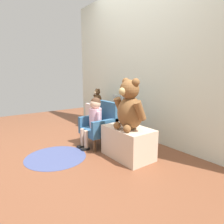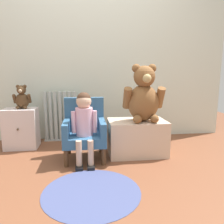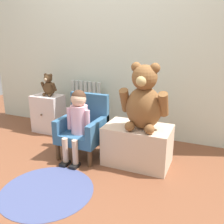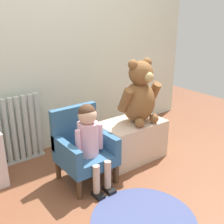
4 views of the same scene
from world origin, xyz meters
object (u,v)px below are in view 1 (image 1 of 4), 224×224
Objects in this scene: low_bench at (128,142)px; large_teddy_bear at (130,107)px; small_dresser at (97,116)px; child_armchair at (101,125)px; floor_rug at (56,157)px; child_figure at (94,115)px; small_teddy_bear at (98,97)px; radiator at (120,114)px.

large_teddy_bear reaches higher than low_bench.
small_dresser is 0.76× the size of low_bench.
floor_rug is at bearing -86.02° from child_armchair.
small_dresser is at bearing 164.46° from low_bench.
floor_rug is (0.05, -0.71, -0.30)m from child_armchair.
child_figure is 0.90m from small_teddy_bear.
small_teddy_bear reaches higher than floor_rug.
child_figure is at bearing 94.69° from floor_rug.
radiator reaches higher than child_armchair.
low_bench is 0.46m from large_teddy_bear.
radiator is at bearing 105.25° from floor_rug.
large_teddy_bear is 2.16× the size of small_teddy_bear.
child_figure is 1.17× the size of large_teddy_bear.
small_teddy_bear reaches higher than child_figure.
small_dresser is at bearing 152.22° from child_armchair.
small_teddy_bear is 1.48m from floor_rug.
child_armchair reaches higher than low_bench.
small_dresser is 0.85m from child_armchair.
low_bench is 0.92m from floor_rug.
low_bench reaches higher than floor_rug.
small_dresser is at bearing -161.69° from small_teddy_bear.
small_teddy_bear is 0.37× the size of floor_rug.
small_dresser is at bearing 125.86° from floor_rug.
small_dresser reaches higher than low_bench.
floor_rug is at bearing -55.43° from small_teddy_bear.
small_dresser is 1.38m from floor_rug.
small_dresser is at bearing 163.78° from large_teddy_bear.
low_bench is at bearing 2.76° from child_armchair.
large_teddy_bear is at bearing 50.66° from floor_rug.
small_dresser is 1.71× the size of small_teddy_bear.
small_teddy_bear is at bearing 124.57° from floor_rug.
small_teddy_bear is at bearing 144.46° from child_figure.
child_figure is 2.53× the size of small_teddy_bear.
child_armchair is 1.01× the size of low_bench.
radiator is 0.69m from child_armchair.
child_armchair is at bearing 179.50° from large_teddy_bear.
large_teddy_bear is (0.63, 0.10, 0.19)m from child_figure.
small_teddy_bear reaches higher than radiator.
small_teddy_bear is at bearing 163.70° from low_bench.
radiator is at bearing 146.29° from low_bench.
low_bench is at bearing -33.71° from radiator.
radiator is at bearing 116.86° from child_armchair.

